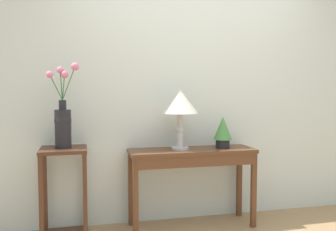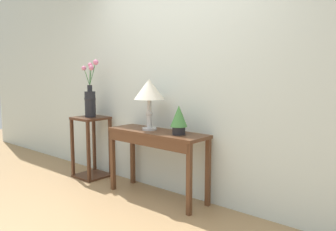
{
  "view_description": "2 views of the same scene",
  "coord_description": "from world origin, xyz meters",
  "views": [
    {
      "loc": [
        -1.1,
        -2.05,
        1.29
      ],
      "look_at": [
        -0.33,
        1.11,
        1.07
      ],
      "focal_mm": 38.62,
      "sensor_mm": 36.0,
      "label": 1
    },
    {
      "loc": [
        2.38,
        -1.51,
        1.38
      ],
      "look_at": [
        0.12,
        1.11,
        0.94
      ],
      "focal_mm": 36.5,
      "sensor_mm": 36.0,
      "label": 2
    }
  ],
  "objects": [
    {
      "name": "back_wall_with_art",
      "position": [
        0.0,
        1.45,
        1.4
      ],
      "size": [
        9.0,
        0.1,
        2.8
      ],
      "color": "silver",
      "rests_on": "ground"
    },
    {
      "name": "console_table",
      "position": [
        -0.09,
        1.14,
        0.63
      ],
      "size": [
        1.19,
        0.38,
        0.74
      ],
      "color": "#56331E",
      "rests_on": "ground"
    },
    {
      "name": "table_lamp",
      "position": [
        -0.2,
        1.17,
        1.17
      ],
      "size": [
        0.33,
        0.33,
        0.56
      ],
      "color": "#B7B7BC",
      "rests_on": "console_table"
    },
    {
      "name": "potted_plant_on_console",
      "position": [
        0.22,
        1.16,
        0.91
      ],
      "size": [
        0.18,
        0.18,
        0.3
      ],
      "color": "black",
      "rests_on": "console_table"
    },
    {
      "name": "pedestal_stand_left",
      "position": [
        -1.25,
        1.15,
        0.4
      ],
      "size": [
        0.39,
        0.39,
        0.8
      ],
      "color": "#472819",
      "rests_on": "ground"
    },
    {
      "name": "flower_vase_tall",
      "position": [
        -1.25,
        1.16,
        1.04
      ],
      "size": [
        0.27,
        0.15,
        0.74
      ],
      "color": "black",
      "rests_on": "pedestal_stand_left"
    }
  ]
}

